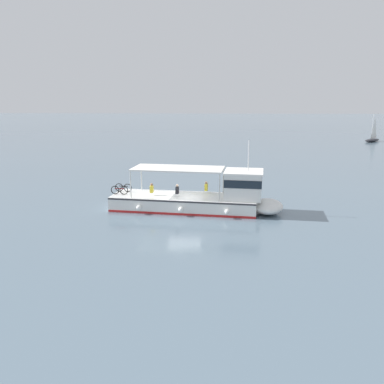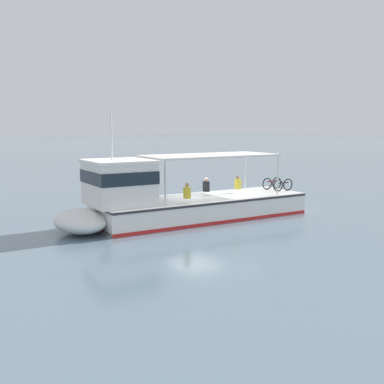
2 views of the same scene
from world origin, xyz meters
name	(u,v)px [view 1 (image 1 of 2)]	position (x,y,z in m)	size (l,w,h in m)	color
ground_plane	(184,212)	(0.00, 0.00, 0.00)	(400.00, 400.00, 0.00)	slate
ferry_main	(205,198)	(-0.32, 1.55, 1.02)	(4.63, 13.02, 5.32)	white
sailboat_off_bow	(372,139)	(-51.90, 32.72, 0.54)	(4.30, 4.46, 5.40)	#232328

